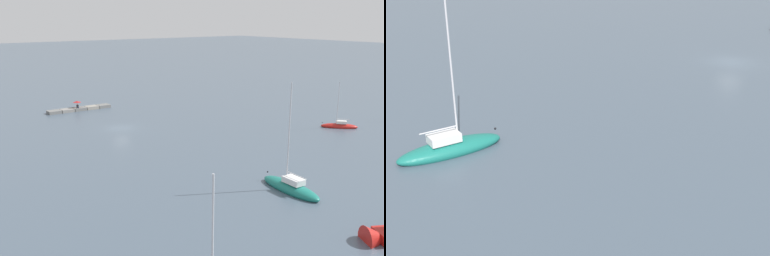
{
  "view_description": "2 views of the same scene",
  "coord_description": "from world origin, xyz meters",
  "views": [
    {
      "loc": [
        30.47,
        60.71,
        16.88
      ],
      "look_at": [
        -3.4,
        14.15,
        2.4
      ],
      "focal_mm": 41.45,
      "sensor_mm": 36.0,
      "label": 1
    },
    {
      "loc": [
        -33.72,
        47.07,
        16.32
      ],
      "look_at": [
        -6.41,
        25.55,
        1.4
      ],
      "focal_mm": 51.26,
      "sensor_mm": 36.0,
      "label": 2
    }
  ],
  "objects": [
    {
      "name": "ground_plane",
      "position": [
        0.0,
        0.0,
        0.0
      ],
      "size": [
        500.0,
        500.0,
        0.0
      ],
      "primitive_type": "plane",
      "color": "#475666"
    },
    {
      "name": "sailboat_teal_near",
      "position": [
        -1.83,
        33.04,
        0.37
      ],
      "size": [
        2.62,
        7.57,
        11.21
      ],
      "rotation": [
        0.0,
        0.0,
        3.07
      ],
      "color": "#197266",
      "rests_on": "ground_plane"
    }
  ]
}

